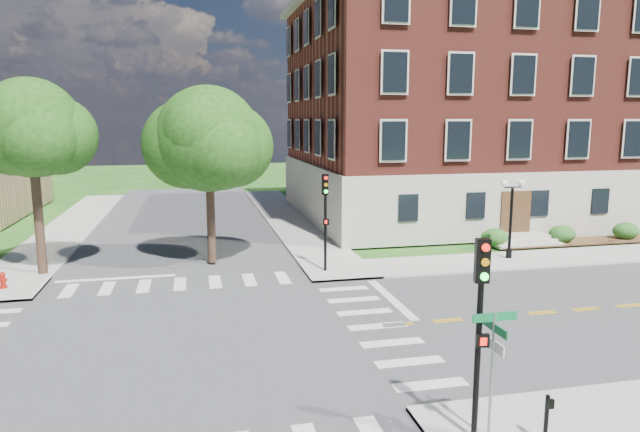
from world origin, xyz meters
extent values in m
plane|color=#1F4E16|center=(0.00, 0.00, 0.00)|extent=(160.00, 160.00, 0.00)
cube|color=#3D3D3F|center=(0.00, 0.00, 0.01)|extent=(90.00, 12.00, 0.01)
cube|color=#3D3D3F|center=(0.00, 0.00, 0.01)|extent=(12.00, 90.00, 0.01)
cube|color=#9E9B93|center=(23.00, 7.75, 0.06)|extent=(34.00, 3.50, 0.12)
cube|color=#9E9B93|center=(7.75, 23.00, 0.06)|extent=(3.50, 34.00, 0.12)
cube|color=#9E9B93|center=(-7.75, 23.00, 0.06)|extent=(3.50, 34.00, 0.12)
cube|color=silver|center=(8.80, 3.00, 0.00)|extent=(0.40, 5.50, 0.00)
cube|color=#A6A392|center=(24.00, 22.00, 2.22)|extent=(30.00, 20.00, 4.20)
cube|color=maroon|center=(24.00, 22.00, 10.22)|extent=(29.55, 19.70, 11.80)
cube|color=#A6A392|center=(24.00, 22.00, 16.37)|extent=(30.60, 20.60, 0.50)
cube|color=#472D19|center=(20.00, 11.96, 1.82)|extent=(2.00, 0.10, 2.80)
cylinder|color=black|center=(-6.55, 10.21, 2.47)|extent=(0.44, 0.44, 4.69)
sphere|color=#173D10|center=(-6.55, 10.21, 7.15)|extent=(4.67, 4.67, 4.67)
cylinder|color=black|center=(1.60, 10.63, 1.99)|extent=(0.44, 0.44, 3.73)
sphere|color=#173D10|center=(1.60, 10.63, 6.55)|extent=(5.39, 5.39, 5.39)
cylinder|color=black|center=(7.01, -7.78, 2.02)|extent=(0.14, 0.14, 3.80)
cube|color=black|center=(7.01, -7.78, 4.42)|extent=(0.36, 0.29, 1.00)
cylinder|color=red|center=(7.01, -7.91, 4.75)|extent=(0.19, 0.09, 0.18)
cylinder|color=orange|center=(7.01, -7.91, 4.42)|extent=(0.19, 0.09, 0.18)
cylinder|color=#19E533|center=(7.01, -7.91, 4.09)|extent=(0.19, 0.09, 0.18)
cube|color=black|center=(7.01, -7.96, 2.62)|extent=(0.32, 0.19, 0.30)
cylinder|color=black|center=(7.01, 7.66, 2.02)|extent=(0.14, 0.14, 3.80)
cube|color=black|center=(7.01, 7.66, 4.42)|extent=(0.38, 0.33, 1.00)
cylinder|color=red|center=(7.01, 7.53, 4.75)|extent=(0.18, 0.12, 0.18)
cylinder|color=orange|center=(7.01, 7.53, 4.42)|extent=(0.18, 0.12, 0.18)
cylinder|color=#19E533|center=(7.01, 7.53, 4.09)|extent=(0.18, 0.12, 0.18)
cube|color=black|center=(7.01, 7.48, 2.62)|extent=(0.32, 0.23, 0.30)
cylinder|color=black|center=(17.33, 8.08, 0.37)|extent=(0.32, 0.32, 0.50)
cylinder|color=black|center=(17.33, 8.08, 2.02)|extent=(0.16, 0.16, 3.80)
cube|color=black|center=(17.33, 8.08, 3.97)|extent=(1.00, 0.06, 0.06)
sphere|color=white|center=(16.83, 8.08, 4.17)|extent=(0.36, 0.36, 0.36)
sphere|color=white|center=(17.83, 8.08, 4.17)|extent=(0.36, 0.36, 0.36)
cylinder|color=gray|center=(7.33, -7.88, 1.67)|extent=(0.07, 0.07, 3.10)
cube|color=#0D6835|center=(7.33, -7.88, 3.12)|extent=(1.10, 0.03, 0.20)
cube|color=#0D6835|center=(7.33, -7.88, 2.87)|extent=(0.03, 1.10, 0.20)
cube|color=silver|center=(7.38, -7.88, 2.42)|extent=(0.03, 0.75, 0.25)
cylinder|color=black|center=(8.50, -8.34, 0.72)|extent=(0.10, 0.10, 1.20)
cube|color=black|center=(8.50, -8.46, 1.17)|extent=(0.14, 0.08, 0.22)
cylinder|color=maroon|center=(-7.64, 7.87, 0.17)|extent=(0.32, 0.32, 0.10)
cylinder|color=maroon|center=(-7.64, 7.87, 0.42)|extent=(0.22, 0.22, 0.60)
sphere|color=maroon|center=(-7.64, 7.87, 0.75)|extent=(0.24, 0.24, 0.24)
cylinder|color=maroon|center=(-7.64, 7.87, 0.50)|extent=(0.35, 0.12, 0.12)
cylinder|color=maroon|center=(-7.64, 7.87, 0.50)|extent=(0.12, 0.35, 0.12)
camera|label=1|loc=(0.78, -19.03, 7.54)|focal=32.00mm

